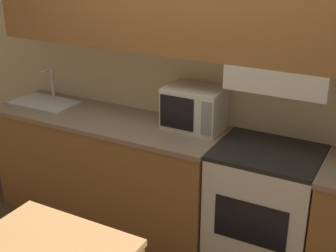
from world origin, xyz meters
TOP-DOWN VIEW (x-y plane):
  - ground_plane at (0.00, 0.00)m, footprint 16.00×16.00m
  - wall_back at (0.02, -0.06)m, footprint 5.58×0.38m
  - lower_counter_main at (-0.64, -0.30)m, footprint 1.92×0.62m
  - stove_range at (0.67, -0.29)m, footprint 0.70×0.59m
  - microwave at (0.06, -0.16)m, footprint 0.43×0.31m
  - sink_basin at (-1.28, -0.30)m, footprint 0.54×0.33m

SIDE VIEW (x-z plane):
  - ground_plane at x=0.00m, z-range 0.00..0.00m
  - stove_range at x=0.67m, z-range 0.00..0.90m
  - lower_counter_main at x=-0.64m, z-range 0.00..0.90m
  - sink_basin at x=-1.28m, z-range 0.77..1.06m
  - microwave at x=0.06m, z-range 0.90..1.21m
  - wall_back at x=0.02m, z-range 0.20..2.75m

